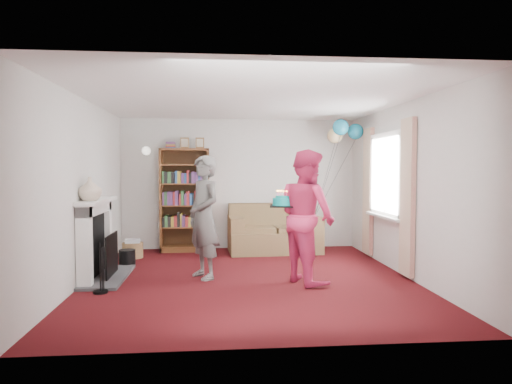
{
  "coord_description": "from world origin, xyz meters",
  "views": [
    {
      "loc": [
        -0.47,
        -6.34,
        1.56
      ],
      "look_at": [
        0.15,
        0.6,
        1.19
      ],
      "focal_mm": 32.0,
      "sensor_mm": 36.0,
      "label": 1
    }
  ],
  "objects": [
    {
      "name": "window_bay",
      "position": [
        2.21,
        0.6,
        1.2
      ],
      "size": [
        0.14,
        2.02,
        2.2
      ],
      "color": "white",
      "rests_on": "ground"
    },
    {
      "name": "wicker_basket",
      "position": [
        -1.9,
        1.66,
        0.15
      ],
      "size": [
        0.35,
        0.35,
        0.33
      ],
      "rotation": [
        0.0,
        0.0,
        0.12
      ],
      "color": "olive",
      "rests_on": "ground"
    },
    {
      "name": "ground",
      "position": [
        0.0,
        0.0,
        0.0
      ],
      "size": [
        5.0,
        5.0,
        0.0
      ],
      "primitive_type": "plane",
      "color": "black",
      "rests_on": "ground"
    },
    {
      "name": "wall_left",
      "position": [
        -2.26,
        0.0,
        1.25
      ],
      "size": [
        0.02,
        5.0,
        2.5
      ],
      "primitive_type": "cube",
      "color": "silver",
      "rests_on": "ground"
    },
    {
      "name": "bookcase",
      "position": [
        -1.04,
        2.3,
        0.94
      ],
      "size": [
        0.91,
        0.42,
        2.13
      ],
      "color": "#472B14",
      "rests_on": "ground"
    },
    {
      "name": "wall_right",
      "position": [
        2.26,
        0.0,
        1.25
      ],
      "size": [
        0.02,
        5.0,
        2.5
      ],
      "primitive_type": "cube",
      "color": "silver",
      "rests_on": "ground"
    },
    {
      "name": "wall_back",
      "position": [
        0.0,
        2.51,
        1.25
      ],
      "size": [
        4.5,
        0.02,
        2.5
      ],
      "primitive_type": "cube",
      "color": "silver",
      "rests_on": "ground"
    },
    {
      "name": "person_magenta",
      "position": [
        0.77,
        -0.25,
        0.9
      ],
      "size": [
        0.97,
        1.07,
        1.81
      ],
      "primitive_type": "imported",
      "rotation": [
        0.0,
        0.0,
        1.96
      ],
      "color": "#C62754",
      "rests_on": "ground"
    },
    {
      "name": "person_striped",
      "position": [
        -0.63,
        0.09,
        0.87
      ],
      "size": [
        0.67,
        0.75,
        1.73
      ],
      "primitive_type": "imported",
      "rotation": [
        0.0,
        0.0,
        -1.06
      ],
      "color": "black",
      "rests_on": "ground"
    },
    {
      "name": "balloons",
      "position": [
        1.86,
        1.79,
        2.22
      ],
      "size": [
        0.89,
        0.67,
        1.76
      ],
      "color": "#3F3F3F",
      "rests_on": "ground"
    },
    {
      "name": "mantel_vase",
      "position": [
        -2.12,
        -0.15,
        1.28
      ],
      "size": [
        0.35,
        0.35,
        0.32
      ],
      "primitive_type": "imported",
      "rotation": [
        0.0,
        0.0,
        0.18
      ],
      "color": "beige",
      "rests_on": "fireplace"
    },
    {
      "name": "ceiling",
      "position": [
        0.0,
        0.0,
        2.5
      ],
      "size": [
        4.5,
        5.0,
        0.01
      ],
      "primitive_type": "cube",
      "color": "white",
      "rests_on": "wall_back"
    },
    {
      "name": "wall_sconce",
      "position": [
        -1.75,
        2.36,
        1.88
      ],
      "size": [
        0.16,
        0.23,
        0.16
      ],
      "color": "gold",
      "rests_on": "ground"
    },
    {
      "name": "birthday_cake",
      "position": [
        0.46,
        -0.2,
        1.1
      ],
      "size": [
        0.37,
        0.37,
        0.22
      ],
      "rotation": [
        0.0,
        0.0,
        -0.15
      ],
      "color": "black",
      "rests_on": "ground"
    },
    {
      "name": "sofa",
      "position": [
        0.62,
        2.07,
        0.33
      ],
      "size": [
        1.67,
        0.88,
        0.88
      ],
      "rotation": [
        0.0,
        0.0,
        0.05
      ],
      "color": "brown",
      "rests_on": "ground"
    },
    {
      "name": "fireplace",
      "position": [
        -2.09,
        0.19,
        0.51
      ],
      "size": [
        0.55,
        1.8,
        1.12
      ],
      "color": "#3F3F42",
      "rests_on": "ground"
    }
  ]
}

